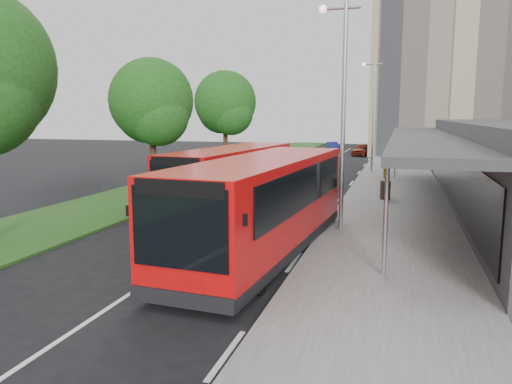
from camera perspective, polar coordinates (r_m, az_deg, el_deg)
ground at (r=17.71m, az=-4.85°, el=-5.33°), size 120.00×120.00×0.00m
pavement at (r=36.28m, az=15.71°, el=1.78°), size 5.00×80.00×0.15m
grass_verge at (r=38.60m, az=-3.98°, el=2.45°), size 5.00×80.00×0.10m
lane_centre_line at (r=31.93m, az=4.79°, el=1.03°), size 0.12×70.00×0.01m
kerb_dashes at (r=35.41m, az=11.32°, el=1.66°), size 0.12×56.00×0.01m
office_block at (r=58.74m, az=24.32°, el=12.64°), size 22.00×12.00×18.00m
station_building at (r=24.59m, az=27.02°, el=2.54°), size 7.70×26.00×4.00m
tree_mid at (r=28.34m, az=-11.81°, el=9.57°), size 4.61×4.61×7.40m
tree_far at (r=39.36m, az=-3.54°, el=9.77°), size 4.80×4.80×7.72m
lamp_post_near at (r=18.15m, az=9.72°, el=9.95°), size 1.44×0.28×8.00m
lamp_post_far at (r=38.09m, az=13.16°, el=9.20°), size 1.44×0.28×8.00m
bus_main at (r=15.41m, az=0.91°, el=-1.56°), size 3.51×10.80×3.01m
bus_second at (r=22.78m, az=-2.76°, el=1.58°), size 3.48×10.19×2.83m
litter_bin at (r=25.65m, az=14.55°, el=0.21°), size 0.55×0.55×0.91m
bollard at (r=34.26m, az=14.47°, el=2.32°), size 0.18×0.18×0.90m
car_near at (r=54.41m, az=12.10°, el=4.79°), size 2.32×4.16×1.34m
car_far at (r=61.42m, az=8.72°, el=5.20°), size 2.24×3.46×1.08m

